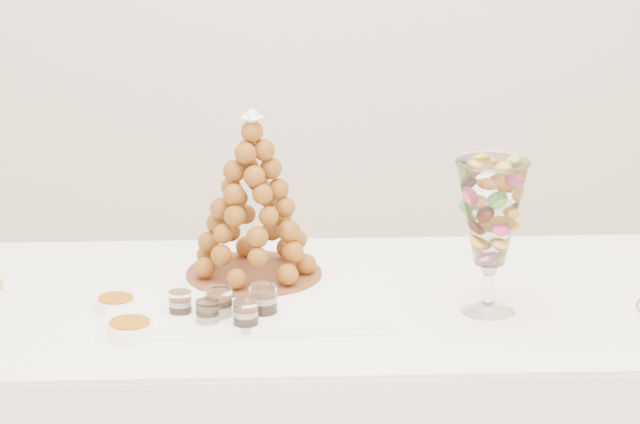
{
  "coord_description": "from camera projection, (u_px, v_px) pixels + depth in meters",
  "views": [
    {
      "loc": [
        -0.03,
        -2.73,
        1.86
      ],
      "look_at": [
        -0.03,
        0.22,
        0.95
      ],
      "focal_mm": 85.0,
      "sensor_mm": 36.0,
      "label": 1
    }
  ],
  "objects": [
    {
      "name": "verrine_e",
      "position": [
        246.0,
        317.0,
        2.93
      ],
      "size": [
        0.05,
        0.05,
        0.07
      ],
      "primitive_type": "cylinder",
      "rotation": [
        0.0,
        0.0,
        0.12
      ],
      "color": "white",
      "rests_on": "buffet_table"
    },
    {
      "name": "ramekin_front",
      "position": [
        130.0,
        330.0,
        2.92
      ],
      "size": [
        0.09,
        0.09,
        0.03
      ],
      "primitive_type": "cylinder",
      "color": "white",
      "rests_on": "buffet_table"
    },
    {
      "name": "ramekin_back",
      "position": [
        116.0,
        305.0,
        3.06
      ],
      "size": [
        0.08,
        0.08,
        0.02
      ],
      "primitive_type": "cylinder",
      "color": "white",
      "rests_on": "buffet_table"
    },
    {
      "name": "verrine_d",
      "position": [
        208.0,
        316.0,
        2.95
      ],
      "size": [
        0.05,
        0.05,
        0.06
      ],
      "primitive_type": "cylinder",
      "rotation": [
        0.0,
        0.0,
        0.02
      ],
      "color": "white",
      "rests_on": "buffet_table"
    },
    {
      "name": "macaron_vase",
      "position": [
        491.0,
        215.0,
        3.0
      ],
      "size": [
        0.14,
        0.14,
        0.31
      ],
      "color": "white",
      "rests_on": "buffet_table"
    },
    {
      "name": "verrine_c",
      "position": [
        263.0,
        303.0,
        2.99
      ],
      "size": [
        0.06,
        0.06,
        0.08
      ],
      "primitive_type": "cylinder",
      "rotation": [
        0.0,
        0.0,
        -0.01
      ],
      "color": "white",
      "rests_on": "buffet_table"
    },
    {
      "name": "verrine_a",
      "position": [
        180.0,
        306.0,
        3.0
      ],
      "size": [
        0.05,
        0.05,
        0.06
      ],
      "primitive_type": "cylinder",
      "rotation": [
        0.0,
        0.0,
        -0.0
      ],
      "color": "white",
      "rests_on": "buffet_table"
    },
    {
      "name": "lace_tray",
      "position": [
        248.0,
        295.0,
        3.12
      ],
      "size": [
        0.59,
        0.46,
        0.02
      ],
      "primitive_type": "cube",
      "rotation": [
        0.0,
        0.0,
        0.06
      ],
      "color": "white",
      "rests_on": "buffet_table"
    },
    {
      "name": "verrine_b",
      "position": [
        219.0,
        306.0,
        2.98
      ],
      "size": [
        0.07,
        0.07,
        0.07
      ],
      "primitive_type": "cylinder",
      "rotation": [
        0.0,
        0.0,
        -0.27
      ],
      "color": "white",
      "rests_on": "buffet_table"
    },
    {
      "name": "croquembouche",
      "position": [
        253.0,
        196.0,
        3.16
      ],
      "size": [
        0.3,
        0.3,
        0.36
      ],
      "rotation": [
        0.0,
        0.0,
        0.3
      ],
      "color": "brown",
      "rests_on": "lace_tray"
    }
  ]
}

